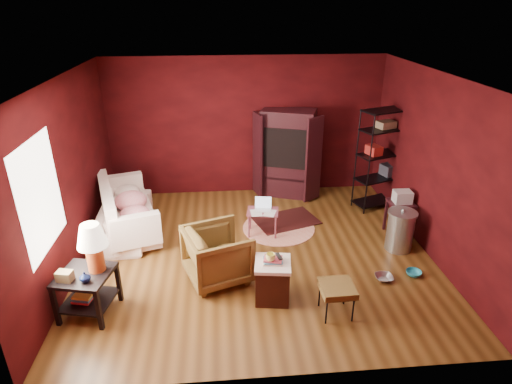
% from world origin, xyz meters
% --- Properties ---
extents(room, '(5.54, 5.04, 2.84)m').
position_xyz_m(room, '(-0.04, -0.01, 1.40)').
color(room, brown).
rests_on(room, ground).
extents(sofa, '(0.62, 1.90, 0.74)m').
position_xyz_m(sofa, '(-2.24, 0.92, 0.37)').
color(sofa, white).
rests_on(sofa, ground).
extents(armchair, '(1.04, 1.07, 0.88)m').
position_xyz_m(armchair, '(-0.63, -0.61, 0.44)').
color(armchair, black).
rests_on(armchair, ground).
extents(pet_bowl_steel, '(0.27, 0.08, 0.26)m').
position_xyz_m(pet_bowl_steel, '(1.79, -0.89, 0.13)').
color(pet_bowl_steel, '#B6BABE').
rests_on(pet_bowl_steel, ground).
extents(pet_bowl_turquoise, '(0.24, 0.12, 0.23)m').
position_xyz_m(pet_bowl_turquoise, '(2.28, -0.82, 0.11)').
color(pet_bowl_turquoise, teal).
rests_on(pet_bowl_turquoise, ground).
extents(vase, '(0.16, 0.17, 0.14)m').
position_xyz_m(vase, '(-2.25, -1.40, 0.67)').
color(vase, '#0D1841').
rests_on(vase, side_table).
extents(mug, '(0.14, 0.12, 0.13)m').
position_xyz_m(mug, '(0.07, -1.20, 0.71)').
color(mug, '#F5F078').
rests_on(mug, hamper).
extents(side_table, '(0.76, 0.76, 1.26)m').
position_xyz_m(side_table, '(-2.24, -1.19, 0.76)').
color(side_table, black).
rests_on(side_table, ground).
extents(sofa_cushions, '(1.32, 2.11, 0.83)m').
position_xyz_m(sofa_cushions, '(-2.21, 0.89, 0.40)').
color(sofa_cushions, white).
rests_on(sofa_cushions, sofa).
extents(hamper, '(0.54, 0.54, 0.67)m').
position_xyz_m(hamper, '(0.10, -1.16, 0.30)').
color(hamper, '#40190E').
rests_on(hamper, ground).
extents(footstool, '(0.45, 0.45, 0.44)m').
position_xyz_m(footstool, '(0.89, -1.54, 0.38)').
color(footstool, black).
rests_on(footstool, ground).
extents(rug_round, '(1.64, 1.64, 0.01)m').
position_xyz_m(rug_round, '(0.46, 0.79, 0.01)').
color(rug_round, white).
rests_on(rug_round, ground).
extents(rug_oriental, '(1.30, 1.07, 0.01)m').
position_xyz_m(rug_oriental, '(0.64, 1.04, 0.01)').
color(rug_oriental, '#491313').
rests_on(rug_oriental, ground).
extents(laptop_desk, '(0.58, 0.48, 0.66)m').
position_xyz_m(laptop_desk, '(0.15, 0.61, 0.41)').
color(laptop_desk, '#914251').
rests_on(laptop_desk, ground).
extents(tv_armoire, '(1.34, 1.02, 1.79)m').
position_xyz_m(tv_armoire, '(0.82, 2.24, 0.93)').
color(tv_armoire, '#340E15').
rests_on(tv_armoire, ground).
extents(wire_shelving, '(1.04, 0.71, 1.95)m').
position_xyz_m(wire_shelving, '(2.54, 1.55, 1.07)').
color(wire_shelving, black).
rests_on(wire_shelving, ground).
extents(small_stand, '(0.42, 0.42, 0.82)m').
position_xyz_m(small_stand, '(2.51, 0.40, 0.62)').
color(small_stand, '#340E15').
rests_on(small_stand, ground).
extents(trash_can, '(0.61, 0.61, 0.73)m').
position_xyz_m(trash_can, '(2.33, -0.07, 0.34)').
color(trash_can, '#AEB4B6').
rests_on(trash_can, ground).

